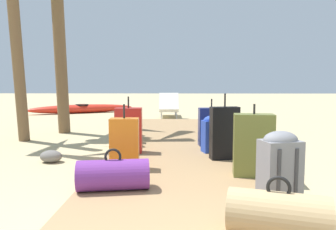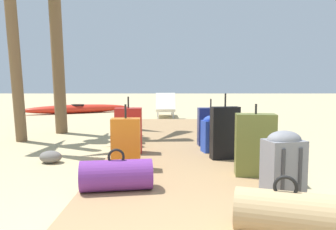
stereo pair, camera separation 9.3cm
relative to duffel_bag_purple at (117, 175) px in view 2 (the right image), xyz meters
name	(u,v)px [view 2 (the right image)]	position (x,y,z in m)	size (l,w,h in m)	color
ground_plane	(178,162)	(0.62, 1.48, -0.23)	(60.00, 60.00, 0.00)	tan
boardwalk	(176,148)	(0.62, 2.29, -0.19)	(1.96, 8.07, 0.08)	#9E7A51
duffel_bag_purple	(117,175)	(0.00, 0.00, 0.00)	(0.72, 0.40, 0.41)	#6B2D84
backpack_yellow	(126,128)	(-0.24, 2.54, 0.12)	(0.34, 0.22, 0.51)	gold
duffel_bag_tan	(286,213)	(1.29, -0.94, 0.00)	(0.73, 0.49, 0.41)	tan
suitcase_black	(226,133)	(1.27, 1.34, 0.21)	(0.40, 0.23, 0.89)	black
suitcase_olive	(256,145)	(1.47, 0.52, 0.20)	(0.45, 0.27, 0.80)	olive
suitcase_red	(130,130)	(-0.09, 1.74, 0.18)	(0.40, 0.24, 0.83)	red
suitcase_navy	(212,127)	(1.20, 2.33, 0.16)	(0.43, 0.23, 0.77)	navy
suitcase_orange	(127,144)	(-0.01, 0.79, 0.16)	(0.35, 0.22, 0.78)	orange
backpack_grey	(285,164)	(1.52, -0.25, 0.18)	(0.38, 0.32, 0.62)	slate
backpack_blue	(214,133)	(1.17, 1.80, 0.14)	(0.35, 0.28, 0.55)	#2847B7
lounge_chair	(166,107)	(0.41, 7.54, 0.10)	(0.65, 1.54, 0.80)	white
kayak	(79,109)	(-2.83, 9.03, -0.07)	(3.71, 2.21, 0.33)	red
rock_right_far	(228,127)	(1.89, 4.57, -0.14)	(0.29, 0.30, 0.19)	#5B5651
rock_left_mid	(52,157)	(-1.14, 1.43, -0.15)	(0.32, 0.25, 0.17)	slate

